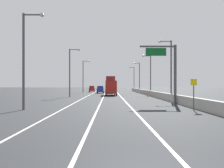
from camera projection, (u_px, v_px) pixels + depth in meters
name	position (u px, v px, depth m)	size (l,w,h in m)	color
ground_plane	(113.00, 94.00, 71.43)	(320.00, 320.00, 0.00)	#26282B
lane_stripe_left	(88.00, 95.00, 62.38)	(0.16, 130.00, 0.00)	silver
lane_stripe_center	(104.00, 95.00, 62.41)	(0.16, 130.00, 0.00)	silver
lane_stripe_right	(120.00, 95.00, 62.44)	(0.16, 130.00, 0.00)	silver
jersey_barrier_right	(162.00, 96.00, 47.51)	(0.60, 120.00, 1.10)	#B2ADA3
overhead_sign_gantry	(169.00, 67.00, 35.39)	(4.68, 0.36, 7.50)	#47474C
speed_advisory_sign	(194.00, 92.00, 26.65)	(0.60, 0.11, 3.00)	#4C4C51
lamp_post_right_second	(169.00, 65.00, 44.08)	(2.14, 0.44, 9.49)	#4C4C51
lamp_post_right_third	(149.00, 72.00, 66.83)	(2.14, 0.44, 9.49)	#4C4C51
lamp_post_right_fourth	(139.00, 75.00, 89.57)	(2.14, 0.44, 9.49)	#4C4C51
lamp_post_right_fifth	(133.00, 77.00, 112.32)	(2.14, 0.44, 9.49)	#4C4C51
lamp_post_left_near	(26.00, 54.00, 27.17)	(2.14, 0.44, 9.49)	#4C4C51
lamp_post_left_mid	(71.00, 69.00, 54.47)	(2.14, 0.44, 9.49)	#4C4C51
lamp_post_left_far	(84.00, 74.00, 81.76)	(2.14, 0.44, 9.49)	#4C4C51
car_white_0	(110.00, 90.00, 75.02)	(2.02, 4.73, 2.07)	white
car_blue_1	(100.00, 90.00, 78.24)	(1.94, 4.33, 2.06)	#1E389E
car_red_2	(92.00, 89.00, 92.11)	(1.94, 4.76, 2.01)	red
car_gray_3	(101.00, 89.00, 95.58)	(1.99, 4.53, 1.89)	slate
box_truck	(111.00, 86.00, 63.48)	(2.65, 8.66, 4.39)	#A51E19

